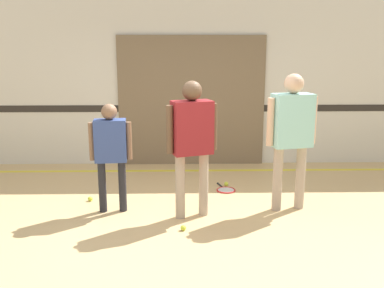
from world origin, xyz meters
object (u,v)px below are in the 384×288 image
Objects in this scene: person_instructor at (192,135)px; person_student_left at (111,146)px; person_student_right at (292,127)px; tennis_ball_near_instructor at (183,228)px; racket_spare_on_floor at (226,190)px; tennis_ball_stray_left at (90,199)px; tennis_ball_by_spare_racket at (226,184)px.

person_instructor reaches higher than person_student_left.
person_student_right reaches higher than tennis_ball_near_instructor.
person_student_left is 21.53× the size of tennis_ball_near_instructor.
person_instructor is 1.54m from racket_spare_on_floor.
racket_spare_on_floor is at bearing 21.81° from person_student_left.
person_student_left is at bearing -44.56° from tennis_ball_stray_left.
racket_spare_on_floor is 7.80× the size of tennis_ball_near_instructor.
racket_spare_on_floor is 7.80× the size of tennis_ball_by_spare_racket.
person_instructor is 1.30m from person_student_right.
tennis_ball_stray_left is (-1.94, -0.42, 0.02)m from racket_spare_on_floor.
person_student_left is (-1.03, 0.19, -0.19)m from person_instructor.
tennis_ball_near_instructor is (0.92, -0.63, -0.85)m from person_student_left.
tennis_ball_near_instructor is 1.00× the size of tennis_ball_by_spare_racket.
person_student_right reaches higher than person_instructor.
person_student_left is at bearing 150.86° from person_instructor.
person_student_right is at bearing -152.55° from racket_spare_on_floor.
racket_spare_on_floor is at bearing 65.85° from tennis_ball_near_instructor.
tennis_ball_stray_left is at bearing 130.23° from person_student_left.
person_student_right is at bearing -7.29° from tennis_ball_stray_left.
racket_spare_on_floor is at bearing 12.11° from tennis_ball_stray_left.
person_instructor is 3.35× the size of racket_spare_on_floor.
person_student_right is 2.92m from tennis_ball_stray_left.
racket_spare_on_floor is (0.53, 0.99, -1.05)m from person_instructor.
tennis_ball_near_instructor is (-0.11, -0.43, -1.03)m from person_instructor.
person_instructor is 26.08× the size of tennis_ball_near_instructor.
racket_spare_on_floor is (1.56, 0.80, -0.87)m from person_student_left.
person_student_left reaches higher than tennis_ball_near_instructor.
tennis_ball_by_spare_racket is (0.03, 0.20, 0.02)m from racket_spare_on_floor.
person_student_right is at bearing -8.58° from person_instructor.
person_instructor is 1.07m from person_student_left.
tennis_ball_by_spare_racket is (1.59, 1.00, -0.85)m from person_student_left.
person_instructor reaches higher than tennis_ball_near_instructor.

